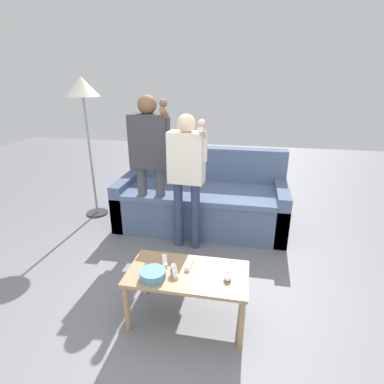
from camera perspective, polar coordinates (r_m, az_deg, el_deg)
name	(u,v)px	position (r m, az deg, el deg)	size (l,w,h in m)	color
ground_plane	(196,298)	(2.74, 0.66, -19.20)	(12.00, 12.00, 0.00)	slate
couch	(202,200)	(3.79, 1.87, -1.54)	(2.00, 0.89, 0.91)	#475675
coffee_table	(188,279)	(2.35, -0.84, -15.88)	(0.89, 0.46, 0.41)	#997551
snack_bowl	(153,274)	(2.26, -7.33, -14.96)	(0.19, 0.19, 0.06)	teal
game_remote_nunchuk	(228,277)	(2.25, 6.68, -15.37)	(0.06, 0.09, 0.05)	white
floor_lamp	(83,95)	(3.99, -19.67, 16.66)	(0.40, 0.40, 1.74)	#2D2D33
player_left	(149,152)	(3.33, -7.93, 7.43)	(0.47, 0.30, 1.58)	#47474C
player_center	(186,168)	(3.06, -1.04, 4.53)	(0.42, 0.30, 1.42)	#2D3856
game_remote_wand_near	(175,271)	(2.30, -3.23, -14.49)	(0.09, 0.15, 0.03)	white
game_remote_wand_far	(165,261)	(2.42, -5.11, -12.67)	(0.08, 0.15, 0.03)	white
game_remote_wand_spare	(190,264)	(2.38, -0.45, -13.17)	(0.05, 0.16, 0.03)	white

